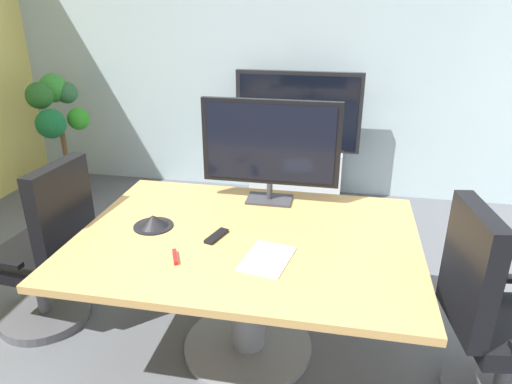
{
  "coord_description": "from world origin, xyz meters",
  "views": [
    {
      "loc": [
        0.56,
        -1.92,
        1.94
      ],
      "look_at": [
        0.09,
        0.47,
        0.91
      ],
      "focal_mm": 32.43,
      "sensor_mm": 36.0,
      "label": 1
    }
  ],
  "objects": [
    {
      "name": "paper_notepad",
      "position": [
        0.24,
        -0.0,
        0.76
      ],
      "size": [
        0.26,
        0.33,
        0.01
      ],
      "primitive_type": "cube",
      "rotation": [
        0.0,
        0.0,
        -0.18
      ],
      "color": "white",
      "rests_on": "conference_table"
    },
    {
      "name": "wall_back_glass_partition",
      "position": [
        0.0,
        2.8,
        1.41
      ],
      "size": [
        5.9,
        0.1,
        2.83
      ],
      "primitive_type": "cube",
      "color": "#9EB2B7",
      "rests_on": "ground"
    },
    {
      "name": "office_chair_right",
      "position": [
        1.35,
        0.06,
        0.46
      ],
      "size": [
        0.62,
        0.6,
        1.09
      ],
      "rotation": [
        0.0,
        0.0,
        1.71
      ],
      "color": "#4C4C51",
      "rests_on": "ground"
    },
    {
      "name": "conference_phone",
      "position": [
        -0.44,
        0.22,
        0.79
      ],
      "size": [
        0.22,
        0.22,
        0.07
      ],
      "color": "black",
      "rests_on": "conference_table"
    },
    {
      "name": "whiteboard_marker",
      "position": [
        -0.21,
        -0.08,
        0.77
      ],
      "size": [
        0.07,
        0.13,
        0.02
      ],
      "primitive_type": "cube",
      "rotation": [
        0.0,
        0.0,
        -1.14
      ],
      "color": "red",
      "rests_on": "conference_table"
    },
    {
      "name": "remote_control",
      "position": [
        -0.06,
        0.17,
        0.77
      ],
      "size": [
        0.1,
        0.18,
        0.02
      ],
      "primitive_type": "cube",
      "rotation": [
        0.0,
        0.0,
        -0.3
      ],
      "color": "black",
      "rests_on": "conference_table"
    },
    {
      "name": "wall_display_unit",
      "position": [
        0.12,
        2.45,
        0.44
      ],
      "size": [
        1.2,
        0.36,
        1.31
      ],
      "color": "#B7BABC",
      "rests_on": "ground"
    },
    {
      "name": "potted_plant",
      "position": [
        -2.24,
        2.13,
        0.73
      ],
      "size": [
        0.54,
        0.64,
        1.24
      ],
      "color": "brown",
      "rests_on": "ground"
    },
    {
      "name": "office_chair_left",
      "position": [
        -1.16,
        0.23,
        0.46
      ],
      "size": [
        0.61,
        0.59,
        1.09
      ],
      "rotation": [
        0.0,
        0.0,
        -1.65
      ],
      "color": "#4C4C51",
      "rests_on": "ground"
    },
    {
      "name": "conference_table",
      "position": [
        0.09,
        0.22,
        0.57
      ],
      "size": [
        1.82,
        1.32,
        0.76
      ],
      "color": "#B2894C",
      "rests_on": "ground"
    },
    {
      "name": "tv_monitor",
      "position": [
        0.13,
        0.71,
        1.12
      ],
      "size": [
        0.84,
        0.18,
        0.64
      ],
      "color": "#333338",
      "rests_on": "conference_table"
    },
    {
      "name": "ground_plane",
      "position": [
        0.0,
        0.0,
        0.0
      ],
      "size": [
        6.9,
        6.9,
        0.0
      ],
      "primitive_type": "plane",
      "color": "#515459"
    }
  ]
}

